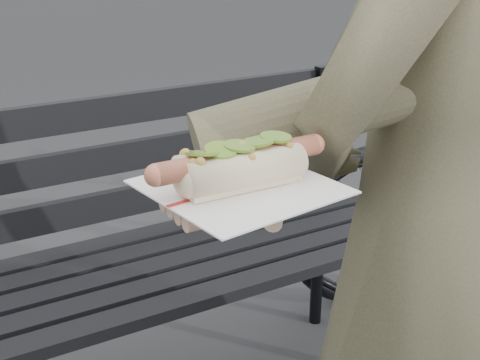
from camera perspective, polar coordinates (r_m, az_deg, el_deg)
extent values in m
cylinder|color=black|center=(2.02, 12.42, -10.98)|extent=(0.04, 0.04, 0.45)
cylinder|color=black|center=(2.24, 6.64, -7.07)|extent=(0.04, 0.04, 0.45)
cube|color=black|center=(1.57, -5.57, -10.59)|extent=(1.50, 0.07, 0.03)
cube|color=black|center=(1.64, -6.90, -9.10)|extent=(1.50, 0.07, 0.03)
cube|color=black|center=(1.71, -8.11, -7.74)|extent=(1.50, 0.07, 0.03)
cube|color=black|center=(1.78, -9.21, -6.48)|extent=(1.50, 0.07, 0.03)
cube|color=black|center=(1.86, -10.22, -5.33)|extent=(1.50, 0.07, 0.03)
cube|color=black|center=(2.08, 6.84, 3.96)|extent=(0.04, 0.03, 0.42)
cube|color=black|center=(1.84, -10.76, -2.04)|extent=(1.50, 0.02, 0.08)
cube|color=black|center=(1.79, -11.05, 1.77)|extent=(1.50, 0.02, 0.08)
cube|color=black|center=(1.75, -11.35, 5.77)|extent=(1.50, 0.02, 0.08)
imported|color=#4C4432|center=(1.11, 15.61, -4.78)|extent=(0.68, 0.53, 1.64)
cylinder|color=#4C4432|center=(0.93, 11.24, 7.02)|extent=(0.51, 0.23, 0.19)
cylinder|color=#D8A384|center=(0.78, 2.19, -0.59)|extent=(0.09, 0.08, 0.07)
ellipsoid|color=#D8A384|center=(0.75, 0.00, -1.77)|extent=(0.10, 0.11, 0.03)
cylinder|color=#D8A384|center=(0.70, -2.68, -3.35)|extent=(0.05, 0.02, 0.02)
cylinder|color=#D8A384|center=(0.72, -3.41, -2.76)|extent=(0.05, 0.02, 0.02)
cylinder|color=#D8A384|center=(0.74, -4.11, -2.20)|extent=(0.05, 0.02, 0.02)
cylinder|color=#D8A384|center=(0.75, -4.78, -1.67)|extent=(0.05, 0.02, 0.02)
cylinder|color=#D8A384|center=(0.71, 2.90, -2.98)|extent=(0.04, 0.05, 0.02)
cube|color=white|center=(0.75, 0.00, -0.57)|extent=(0.21, 0.21, 0.00)
cube|color=#B21E1E|center=(0.74, 0.00, -0.46)|extent=(0.19, 0.03, 0.00)
cylinder|color=#C3674B|center=(0.73, 0.00, 1.82)|extent=(0.20, 0.02, 0.02)
sphere|color=#C3674B|center=(0.69, -7.20, 0.41)|extent=(0.03, 0.02, 0.02)
sphere|color=#C3674B|center=(0.79, 6.35, 3.03)|extent=(0.02, 0.02, 0.02)
sphere|color=#9E6B2D|center=(0.72, -4.69, 2.20)|extent=(0.01, 0.01, 0.01)
sphere|color=#9E6B2D|center=(0.74, -1.57, 2.69)|extent=(0.01, 0.01, 0.01)
sphere|color=#9E6B2D|center=(0.72, 0.93, 2.40)|extent=(0.01, 0.01, 0.01)
sphere|color=#9E6B2D|center=(0.69, -3.59, 0.74)|extent=(0.01, 0.01, 0.01)
sphere|color=#9E6B2D|center=(0.76, 3.55, 3.03)|extent=(0.01, 0.01, 0.01)
sphere|color=#9E6B2D|center=(0.73, -3.32, 1.84)|extent=(0.01, 0.01, 0.01)
sphere|color=#9E6B2D|center=(0.73, 0.04, 2.06)|extent=(0.01, 0.01, 0.01)
sphere|color=#9E6B2D|center=(0.75, 2.69, 2.54)|extent=(0.01, 0.01, 0.01)
sphere|color=#9E6B2D|center=(0.72, 1.01, 1.83)|extent=(0.01, 0.01, 0.01)
sphere|color=#9E6B2D|center=(0.72, 0.82, 1.85)|extent=(0.01, 0.01, 0.01)
sphere|color=#9E6B2D|center=(0.73, 0.23, 2.52)|extent=(0.01, 0.01, 0.01)
sphere|color=#9E6B2D|center=(0.73, 0.64, 2.60)|extent=(0.01, 0.01, 0.01)
sphere|color=#9E6B2D|center=(0.76, 1.25, 3.10)|extent=(0.01, 0.01, 0.01)
sphere|color=#9E6B2D|center=(0.69, -3.41, 1.50)|extent=(0.01, 0.01, 0.01)
sphere|color=#9E6B2D|center=(0.71, -2.29, 1.84)|extent=(0.01, 0.01, 0.01)
sphere|color=#9E6B2D|center=(0.73, 0.90, 2.17)|extent=(0.01, 0.01, 0.01)
sphere|color=#9E6B2D|center=(0.74, 4.27, 2.92)|extent=(0.01, 0.01, 0.01)
sphere|color=#9E6B2D|center=(0.76, 0.76, 3.16)|extent=(0.01, 0.01, 0.01)
sphere|color=#9E6B2D|center=(0.75, 2.02, 2.44)|extent=(0.01, 0.01, 0.01)
sphere|color=#9E6B2D|center=(0.75, 4.18, 2.55)|extent=(0.01, 0.01, 0.01)
sphere|color=#9E6B2D|center=(0.74, 1.72, 2.35)|extent=(0.01, 0.01, 0.01)
sphere|color=#9E6B2D|center=(0.70, -4.00, 1.44)|extent=(0.01, 0.01, 0.01)
sphere|color=#9E6B2D|center=(0.73, 0.10, 2.79)|extent=(0.01, 0.01, 0.01)
sphere|color=#9E6B2D|center=(0.71, -1.41, 1.57)|extent=(0.01, 0.01, 0.01)
sphere|color=#9E6B2D|center=(0.71, -2.80, 1.37)|extent=(0.01, 0.01, 0.01)
sphere|color=#9E6B2D|center=(0.71, -2.57, 1.84)|extent=(0.01, 0.01, 0.01)
sphere|color=#9E6B2D|center=(0.76, 2.73, 3.20)|extent=(0.01, 0.01, 0.01)
sphere|color=#9E6B2D|center=(0.72, -1.72, 2.19)|extent=(0.01, 0.01, 0.01)
cylinder|color=olive|center=(0.71, -3.27, 2.29)|extent=(0.04, 0.04, 0.01)
cylinder|color=olive|center=(0.72, -1.65, 2.58)|extent=(0.04, 0.04, 0.01)
cylinder|color=olive|center=(0.73, -0.03, 2.94)|extent=(0.04, 0.04, 0.01)
cylinder|color=olive|center=(0.74, 1.65, 3.31)|extent=(0.04, 0.04, 0.01)
cylinder|color=olive|center=(0.75, 3.07, 3.70)|extent=(0.04, 0.04, 0.01)
cube|color=brown|center=(2.48, 14.20, -10.52)|extent=(0.08, 0.08, 0.00)
cube|color=brown|center=(3.39, 3.57, -0.90)|extent=(0.06, 0.07, 0.00)
cube|color=brown|center=(3.32, -8.13, -1.55)|extent=(0.08, 0.09, 0.00)
cube|color=brown|center=(2.29, 13.31, -13.47)|extent=(0.05, 0.05, 0.00)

